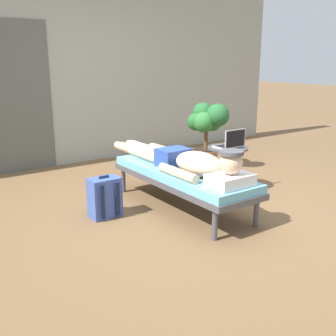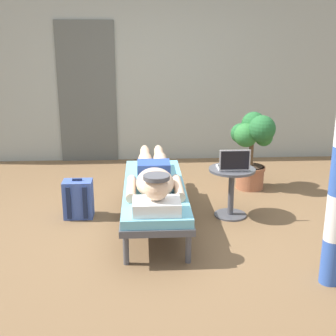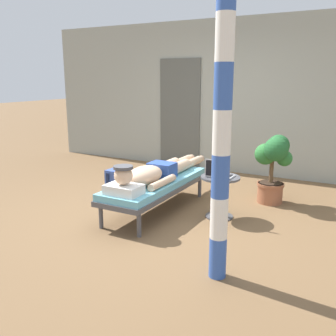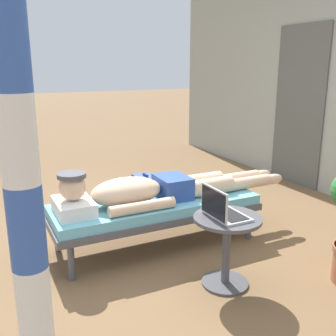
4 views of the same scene
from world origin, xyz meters
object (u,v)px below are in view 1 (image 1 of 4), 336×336
Objects in this scene: side_table at (227,161)px; backpack at (105,198)px; laptop at (231,143)px; lounge_chair at (182,176)px; person_reclining at (185,161)px; potted_plant at (207,129)px.

backpack is at bearing 177.75° from side_table.
side_table is at bearing 90.00° from laptop.
backpack is at bearing 162.95° from lounge_chair.
person_reclining reaches higher than lounge_chair.
backpack is at bearing 160.46° from person_reclining.
potted_plant is (2.01, 0.80, 0.39)m from backpack.
laptop is 0.73× the size of backpack.
side_table is (0.81, 0.18, 0.01)m from lounge_chair.
person_reclining is 1.64m from potted_plant.
laptop is at bearing 8.96° from lounge_chair.
laptop is at bearing -90.00° from side_table.
side_table is at bearing 12.46° from lounge_chair.
person_reclining is 2.30× the size of potted_plant.
person_reclining reaches higher than side_table.
side_table is at bearing -115.74° from potted_plant.
person_reclining is 0.90m from backpack.
laptop is (0.81, 0.13, 0.24)m from lounge_chair.
potted_plant reaches higher than lounge_chair.
lounge_chair is at bearing -17.05° from backpack.
laptop is 1.01m from potted_plant.
laptop is at bearing -4.09° from backpack.
laptop reaches higher than person_reclining.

